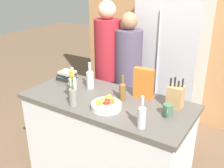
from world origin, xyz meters
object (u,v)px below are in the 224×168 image
Objects in this scene: flower_vase at (73,93)px; fruit_bowl at (106,105)px; bottle_wine at (73,85)px; bottle_vinegar at (122,90)px; person_at_sink at (107,66)px; coffee_mug at (168,110)px; bottle_water at (142,115)px; cereal_box at (144,83)px; bottle_oil at (90,78)px; refrigerator at (171,58)px; person_in_blue at (128,74)px; book_stack at (67,76)px; knife_block at (175,96)px.

fruit_bowl is at bearing 20.00° from flower_vase.
bottle_vinegar is at bearing 21.98° from bottle_wine.
person_at_sink reaches higher than bottle_vinegar.
fruit_bowl is 0.51m from coffee_mug.
person_at_sink is at bearing 135.01° from bottle_water.
bottle_water is at bearing -65.16° from cereal_box.
cereal_box is 2.39× the size of coffee_mug.
bottle_wine is at bearing -92.35° from person_at_sink.
fruit_bowl is 0.97× the size of bottle_oil.
person_in_blue is at bearing -113.65° from refrigerator.
refrigerator is 7.49× the size of bottle_water.
refrigerator is 1.36m from book_stack.
bottle_oil is (-0.85, -0.06, 0.01)m from knife_block.
person_in_blue is at bearing 146.71° from knife_block.
cereal_box reaches higher than book_stack.
coffee_mug is at bearing -6.85° from bottle_vinegar.
bottle_wine is (-0.40, 0.05, 0.07)m from fruit_bowl.
bottle_water is at bearing -101.55° from knife_block.
bottle_oil is at bearing 172.38° from coffee_mug.
person_in_blue is at bearing 138.07° from coffee_mug.
bottle_water is (0.36, -1.56, 0.03)m from refrigerator.
knife_block is 0.16× the size of person_at_sink.
coffee_mug is 0.98m from person_in_blue.
bottle_vinegar is (0.30, 0.32, -0.02)m from flower_vase.
fruit_bowl is 1.38× the size of book_stack.
bottle_wine is (-0.43, -1.40, 0.04)m from refrigerator.
flower_vase reaches higher than bottle_water.
bottle_oil is (-0.38, 0.28, 0.07)m from fruit_bowl.
person_in_blue reaches higher than cereal_box.
fruit_bowl is at bearing -113.68° from cereal_box.
bottle_water is 0.15× the size of person_at_sink.
bottle_oil is at bearing -175.67° from knife_block.
bottle_vinegar is 0.92× the size of bottle_water.
refrigerator is at bearing 88.97° from fruit_bowl.
flower_vase is at bearing -149.41° from knife_block.
knife_block is 0.81× the size of flower_vase.
bottle_vinegar is 0.85× the size of bottle_wine.
fruit_bowl is at bearing -66.08° from person_in_blue.
person_at_sink is (-0.22, 0.87, -0.04)m from flower_vase.
flower_vase is at bearing -160.71° from coffee_mug.
refrigerator is at bearing 109.44° from coffee_mug.
knife_block is 0.97× the size of bottle_wine.
refrigerator is at bearing 73.09° from bottle_wine.
bottle_oil reaches higher than book_stack.
person_in_blue is (-0.28, -0.63, -0.07)m from refrigerator.
refrigerator reaches higher than bottle_oil.
refrigerator is 5.74× the size of flower_vase.
knife_block is at bearing 2.20° from book_stack.
cereal_box is 1.49× the size of book_stack.
book_stack is (-1.18, -0.05, -0.04)m from knife_block.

